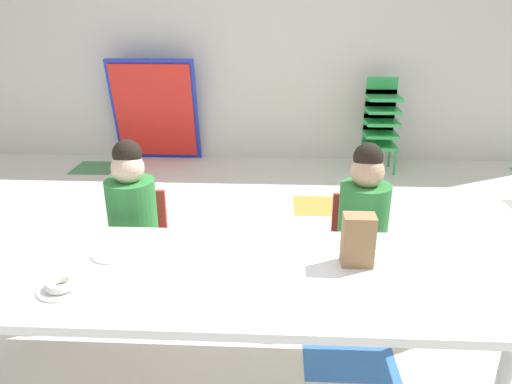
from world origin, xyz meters
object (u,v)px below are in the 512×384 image
Objects in this scene: kid_chair_green_stack at (381,120)px; folded_activity_table at (155,111)px; craft_table at (230,280)px; donut_powdered_on_plate at (61,284)px; paper_plate_near_edge at (62,289)px; seated_child_near_camera at (132,207)px; paper_bag_brown at (358,240)px; seated_child_middle_seat at (363,212)px; paper_plate_center_table at (113,254)px.

folded_activity_table is at bearing 174.88° from kid_chair_green_stack.
craft_table is 17.59× the size of donut_powdered_on_plate.
donut_powdered_on_plate is (0.50, -3.39, 0.04)m from folded_activity_table.
folded_activity_table is 3.43m from paper_plate_near_edge.
seated_child_near_camera is 1.23m from paper_bag_brown.
folded_activity_table is 4.94× the size of paper_bag_brown.
seated_child_near_camera reaches higher than donut_powdered_on_plate.
paper_bag_brown is (-0.68, -2.93, 0.14)m from kid_chair_green_stack.
seated_child_near_camera is 4.17× the size of paper_bag_brown.
seated_child_middle_seat is at bearing 77.66° from paper_bag_brown.
seated_child_middle_seat is (0.64, 0.62, 0.05)m from craft_table.
paper_plate_center_table is at bearing -120.56° from kid_chair_green_stack.
kid_chair_green_stack reaches higher than paper_plate_center_table.
seated_child_near_camera is 0.51m from paper_plate_center_table.
donut_powdered_on_plate reaches higher than paper_plate_near_edge.
kid_chair_green_stack reaches higher than donut_powdered_on_plate.
seated_child_near_camera is 1.00× the size of kid_chair_green_stack.
paper_bag_brown is at bearing -102.34° from seated_child_middle_seat.
seated_child_near_camera is 5.10× the size of paper_plate_center_table.
seated_child_near_camera is 2.66m from folded_activity_table.
seated_child_near_camera is 2.99m from kid_chair_green_stack.
seated_child_near_camera is (-0.58, 0.62, 0.05)m from craft_table.
paper_plate_near_edge is 0.02m from donut_powdered_on_plate.
paper_plate_center_table is (-1.15, -0.50, -0.00)m from seated_child_middle_seat.
kid_chair_green_stack is at bearing 76.84° from seated_child_middle_seat.
seated_child_middle_seat reaches higher than paper_bag_brown.
folded_activity_table is at bearing 123.98° from seated_child_middle_seat.
donut_powdered_on_plate is (-1.14, -0.25, -0.08)m from paper_bag_brown.
kid_chair_green_stack is 3.66m from donut_powdered_on_plate.
folded_activity_table is at bearing 117.62° from paper_bag_brown.
paper_bag_brown is (-0.12, -0.53, 0.10)m from seated_child_middle_seat.
paper_plate_near_edge is (-1.14, -0.25, -0.11)m from paper_bag_brown.
paper_bag_brown is at bearing 12.52° from paper_plate_near_edge.
paper_plate_center_table is 0.30m from donut_powdered_on_plate.
folded_activity_table is 3.17m from paper_plate_center_table.
craft_table is 1.95× the size of folded_activity_table.
paper_plate_near_edge reaches higher than craft_table.
paper_plate_center_table is at bearing 167.51° from craft_table.
donut_powdered_on_plate is at bearing -148.05° from seated_child_middle_seat.
folded_activity_table is 6.04× the size of paper_plate_center_table.
paper_bag_brown is at bearing 12.52° from donut_powdered_on_plate.
folded_activity_table is (-1.76, 2.61, -0.02)m from seated_child_middle_seat.
paper_plate_center_table is (0.07, -0.50, -0.00)m from seated_child_near_camera.
folded_activity_table is 6.04× the size of paper_plate_near_edge.
paper_plate_near_edge is at bearing -92.64° from seated_child_near_camera.
donut_powdered_on_plate is (-1.82, -3.18, 0.06)m from kid_chair_green_stack.
paper_bag_brown is at bearing -103.01° from kid_chair_green_stack.
craft_table is 9.64× the size of paper_bag_brown.
paper_bag_brown reaches higher than paper_plate_near_edge.
paper_plate_near_edge is (-1.82, -3.18, 0.04)m from kid_chair_green_stack.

